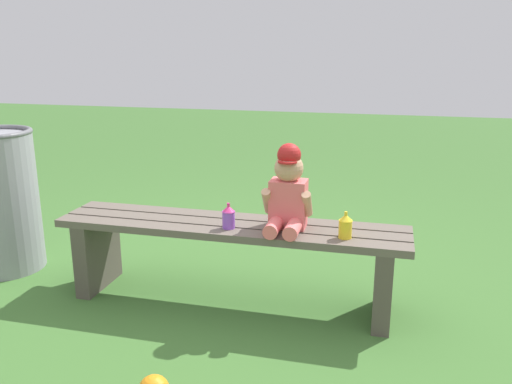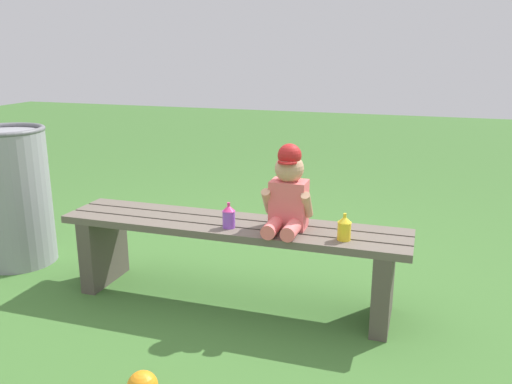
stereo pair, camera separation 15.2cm
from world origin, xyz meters
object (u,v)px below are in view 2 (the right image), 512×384
at_px(park_bench, 232,247).
at_px(sippy_cup_right, 344,228).
at_px(sippy_cup_left, 229,216).
at_px(trash_bin, 13,196).
at_px(child_figure, 288,193).

distance_m(park_bench, sippy_cup_right, 0.60).
distance_m(sippy_cup_left, trash_bin, 1.43).
height_order(park_bench, sippy_cup_left, sippy_cup_left).
height_order(child_figure, sippy_cup_right, child_figure).
height_order(sippy_cup_right, trash_bin, trash_bin).
xyz_separation_m(park_bench, sippy_cup_left, (0.01, -0.07, 0.19)).
bearing_deg(sippy_cup_left, trash_bin, 173.31).
bearing_deg(sippy_cup_left, park_bench, 100.53).
relative_size(sippy_cup_left, trash_bin, 0.15).
bearing_deg(child_figure, sippy_cup_right, -14.40).
bearing_deg(sippy_cup_right, sippy_cup_left, 180.00).
relative_size(child_figure, trash_bin, 0.50).
height_order(child_figure, trash_bin, child_figure).
xyz_separation_m(child_figure, trash_bin, (-1.68, 0.09, -0.19)).
bearing_deg(child_figure, park_bench, 179.30).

